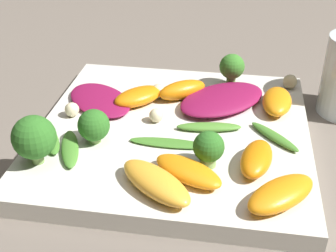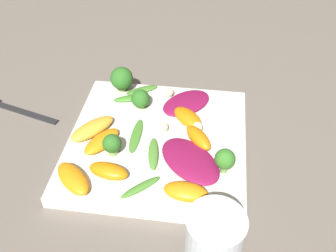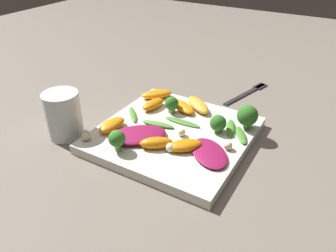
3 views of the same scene
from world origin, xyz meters
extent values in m
plane|color=#6B6056|center=(0.00, 0.00, 0.00)|extent=(2.40, 2.40, 0.00)
cube|color=silver|center=(0.00, 0.00, 0.01)|extent=(0.28, 0.28, 0.02)
cylinder|color=silver|center=(0.10, -0.19, 0.05)|extent=(0.07, 0.07, 0.09)
cube|color=#262628|center=(-0.26, 0.06, 0.00)|extent=(0.16, 0.06, 0.01)
cube|color=#262628|center=(-0.33, 0.07, 0.00)|extent=(0.04, 0.03, 0.01)
ellipsoid|color=maroon|center=(0.06, -0.05, 0.03)|extent=(0.12, 0.12, 0.01)
ellipsoid|color=maroon|center=(0.04, 0.09, 0.02)|extent=(0.11, 0.11, 0.01)
ellipsoid|color=orange|center=(0.06, -0.11, 0.03)|extent=(0.06, 0.04, 0.02)
ellipsoid|color=orange|center=(0.07, 0.00, 0.03)|extent=(0.06, 0.06, 0.02)
ellipsoid|color=orange|center=(-0.10, -0.11, 0.03)|extent=(0.07, 0.07, 0.02)
ellipsoid|color=#FCAD33|center=(-0.11, 0.00, 0.03)|extent=(0.07, 0.08, 0.02)
ellipsoid|color=orange|center=(0.04, 0.05, 0.03)|extent=(0.07, 0.07, 0.02)
ellipsoid|color=orange|center=(-0.06, -0.09, 0.03)|extent=(0.06, 0.04, 0.02)
ellipsoid|color=orange|center=(-0.08, -0.03, 0.03)|extent=(0.06, 0.07, 0.01)
cylinder|color=#7A9E51|center=(0.11, -0.05, 0.03)|extent=(0.01, 0.01, 0.02)
sphere|color=#387A28|center=(0.11, -0.05, 0.04)|extent=(0.03, 0.03, 0.03)
cylinder|color=#84AD5B|center=(-0.04, 0.07, 0.02)|extent=(0.01, 0.01, 0.01)
sphere|color=#2D6B23|center=(-0.04, 0.07, 0.04)|extent=(0.03, 0.03, 0.03)
cylinder|color=#7A9E51|center=(-0.08, 0.12, 0.03)|extent=(0.01, 0.01, 0.02)
sphere|color=#2D6B23|center=(-0.08, 0.12, 0.05)|extent=(0.04, 0.04, 0.04)
cylinder|color=#84AD5B|center=(-0.06, -0.04, 0.03)|extent=(0.02, 0.02, 0.01)
sphere|color=#2D6B23|center=(-0.06, -0.04, 0.04)|extent=(0.03, 0.03, 0.03)
ellipsoid|color=#47842D|center=(-0.01, -0.10, 0.02)|extent=(0.06, 0.05, 0.01)
ellipsoid|color=#47842D|center=(-0.06, 0.09, 0.02)|extent=(0.07, 0.04, 0.01)
ellipsoid|color=#47842D|center=(-0.03, 0.00, 0.02)|extent=(0.02, 0.08, 0.00)
ellipsoid|color=#47842D|center=(-0.05, 0.12, 0.02)|extent=(0.06, 0.05, 0.01)
ellipsoid|color=#518E33|center=(0.00, -0.04, 0.02)|extent=(0.03, 0.07, 0.01)
sphere|color=beige|center=(0.11, -0.13, 0.03)|extent=(0.02, 0.02, 0.02)
sphere|color=beige|center=(0.01, 0.02, 0.03)|extent=(0.02, 0.02, 0.02)
sphere|color=beige|center=(0.06, 0.03, 0.03)|extent=(0.02, 0.02, 0.02)
sphere|color=beige|center=(0.01, 0.11, 0.03)|extent=(0.02, 0.02, 0.02)
camera|label=1|loc=(-0.41, -0.06, 0.28)|focal=50.00mm
camera|label=2|loc=(0.08, -0.44, 0.46)|focal=42.00mm
camera|label=3|loc=(0.47, 0.26, 0.36)|focal=35.00mm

